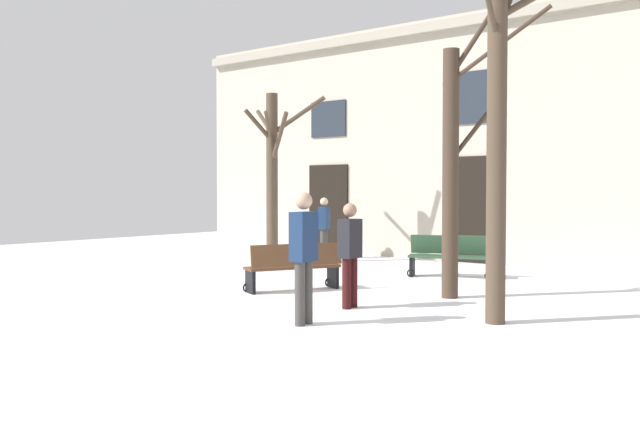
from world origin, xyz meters
The scene contains 10 objects.
ground_plane centered at (0.00, 0.00, 0.00)m, with size 29.88×29.88×0.00m, color white.
building_facade centered at (-0.01, 8.25, 3.16)m, with size 18.67×0.60×6.22m.
tree_near_facade centered at (1.98, 2.65, 2.23)m, with size 2.13×0.92×4.81m.
tree_foreground centered at (3.47, 1.01, 2.74)m, with size 1.63×2.51×5.45m.
tree_left_of_center centered at (-4.05, 4.93, 2.30)m, with size 2.02×1.90×4.18m.
bench_near_lamp centered at (-0.61, 1.64, 0.44)m, with size 1.18×1.75×0.86m.
bench_by_litter_bin centered at (0.69, 5.12, 0.45)m, with size 1.76×1.04×0.87m.
person_crossing_plaza centered at (-3.77, 6.62, 0.89)m, with size 0.33×0.43×1.61m.
person_near_bench centered at (1.49, -0.66, 0.99)m, with size 0.25×0.40×1.77m.
person_by_shop_door centered at (1.22, 0.78, 0.88)m, with size 0.25×0.39×1.60m.
Camera 1 is at (7.23, -7.67, 1.78)m, focal length 38.45 mm.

